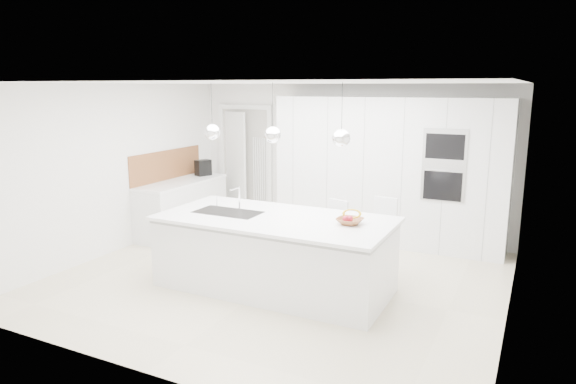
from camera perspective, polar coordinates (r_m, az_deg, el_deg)
The scene contains 26 objects.
floor at distance 6.77m, azimuth -1.14°, elevation -9.62°, with size 5.50×5.50×0.00m, color beige.
wall_back at distance 8.69m, azimuth 6.46°, elevation 3.60°, with size 5.50×5.50×0.00m, color white.
wall_left at distance 8.05m, azimuth -18.84°, elevation 2.41°, with size 5.00×5.00×0.00m, color white.
ceiling at distance 6.31m, azimuth -1.24°, elevation 12.05°, with size 5.50×5.50×0.00m, color white.
tall_cabinets at distance 8.18m, azimuth 11.00°, elevation 2.25°, with size 3.60×0.60×2.30m, color white.
oven_stack at distance 7.66m, azimuth 16.93°, elevation 2.85°, with size 0.62×0.04×1.05m, color #A5A5A8, non-canonical shape.
doorway_frame at distance 9.53m, azimuth -4.74°, elevation 2.98°, with size 1.11×0.08×2.13m, color white, non-canonical shape.
hallway_door at distance 9.62m, azimuth -6.17°, elevation 2.91°, with size 0.82×0.04×2.00m, color white.
radiator at distance 9.39m, azimuth -3.07°, elevation 1.79°, with size 0.32×0.04×1.40m, color white, non-canonical shape.
left_base_cabinets at distance 8.89m, azimuth -11.66°, elevation -1.76°, with size 0.60×1.80×0.86m, color white.
left_worktop at distance 8.80m, azimuth -11.78°, elevation 1.09°, with size 0.62×1.82×0.04m, color white.
oak_backsplash at distance 8.94m, azimuth -13.31°, elevation 2.94°, with size 0.02×1.80×0.50m, color brown.
island_base at distance 6.33m, azimuth -1.61°, elevation -7.02°, with size 2.80×1.20×0.86m, color white.
island_worktop at distance 6.24m, azimuth -1.42°, elevation -2.98°, with size 2.84×1.40×0.04m, color white.
island_sink at distance 6.54m, azimuth -6.68°, elevation -2.93°, with size 0.84×0.44×0.18m, color #3F3F42, non-canonical shape.
island_tap at distance 6.62m, azimuth -5.42°, elevation -0.66°, with size 0.02×0.02×0.30m, color white.
pendant_left at distance 6.46m, azimuth -8.40°, elevation 6.59°, with size 0.20×0.20×0.20m, color white.
pendant_mid at distance 6.02m, azimuth -1.69°, elevation 6.35°, with size 0.20×0.20×0.20m, color white.
pendant_right at distance 5.68m, azimuth 5.95°, elevation 5.96°, with size 0.20×0.20×0.20m, color white.
fruit_bowl at distance 5.95m, azimuth 6.88°, elevation -3.24°, with size 0.30×0.30×0.07m, color brown.
espresso_machine at distance 9.24m, azimuth -9.42°, elevation 2.68°, with size 0.17×0.26×0.28m, color black.
bar_stool_left at distance 6.88m, azimuth 5.20°, elevation -5.06°, with size 0.32×0.44×0.97m, color white, non-canonical shape.
bar_stool_right at distance 6.81m, azimuth 10.38°, elevation -5.11°, with size 0.34×0.47×1.03m, color white, non-canonical shape.
apple_a at distance 5.92m, azimuth 6.86°, elevation -2.98°, with size 0.08×0.08×0.08m, color #A41A2D.
apple_b at distance 5.91m, azimuth 6.47°, elevation -2.99°, with size 0.08×0.08×0.08m, color #A41A2D.
banana_bunch at distance 5.95m, azimuth 7.11°, elevation -2.41°, with size 0.22×0.22×0.03m, color yellow.
Camera 1 is at (2.92, -5.59, 2.46)m, focal length 32.00 mm.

